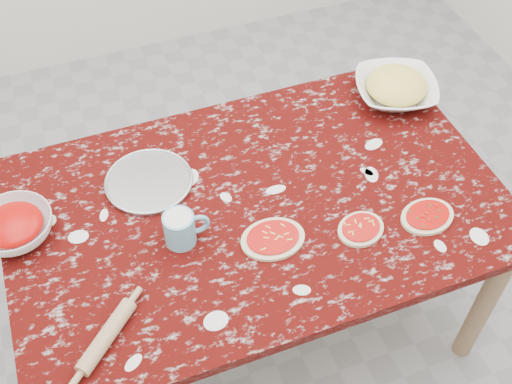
% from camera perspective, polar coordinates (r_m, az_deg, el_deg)
% --- Properties ---
extents(ground, '(4.00, 4.00, 0.00)m').
position_cam_1_polar(ground, '(2.66, 0.00, -11.37)').
color(ground, gray).
extents(worktable, '(1.60, 1.00, 0.75)m').
position_cam_1_polar(worktable, '(2.11, 0.00, -2.37)').
color(worktable, '#360504').
rests_on(worktable, ground).
extents(pizza_tray, '(0.36, 0.36, 0.01)m').
position_cam_1_polar(pizza_tray, '(2.12, -9.68, 0.92)').
color(pizza_tray, '#B2B2B7').
rests_on(pizza_tray, worktable).
extents(sauce_bowl, '(0.28, 0.28, 0.07)m').
position_cam_1_polar(sauce_bowl, '(2.07, -21.03, -3.02)').
color(sauce_bowl, white).
rests_on(sauce_bowl, worktable).
extents(cheese_bowl, '(0.38, 0.38, 0.07)m').
position_cam_1_polar(cheese_bowl, '(2.44, 12.54, 9.04)').
color(cheese_bowl, white).
rests_on(cheese_bowl, worktable).
extents(flour_mug, '(0.14, 0.10, 0.11)m').
position_cam_1_polar(flour_mug, '(1.91, -6.83, -3.28)').
color(flour_mug, '#66ACC5').
rests_on(flour_mug, worktable).
extents(pizza_left, '(0.21, 0.16, 0.02)m').
position_cam_1_polar(pizza_left, '(1.94, 1.53, -4.26)').
color(pizza_left, beige).
rests_on(pizza_left, worktable).
extents(pizza_mid, '(0.18, 0.16, 0.02)m').
position_cam_1_polar(pizza_mid, '(1.99, 9.48, -3.32)').
color(pizza_mid, beige).
rests_on(pizza_mid, worktable).
extents(pizza_right, '(0.20, 0.16, 0.02)m').
position_cam_1_polar(pizza_right, '(2.07, 15.27, -2.14)').
color(pizza_right, beige).
rests_on(pizza_right, worktable).
extents(rolling_pin, '(0.20, 0.19, 0.05)m').
position_cam_1_polar(rolling_pin, '(1.79, -13.41, -12.60)').
color(rolling_pin, tan).
rests_on(rolling_pin, worktable).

